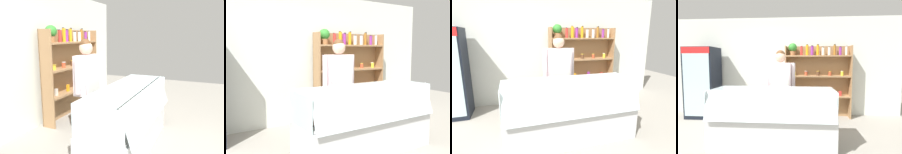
% 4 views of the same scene
% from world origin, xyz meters
% --- Properties ---
extents(back_wall, '(6.80, 0.10, 2.70)m').
position_xyz_m(back_wall, '(0.00, 2.09, 1.35)').
color(back_wall, silver).
rests_on(back_wall, ground).
extents(shelving_unit, '(1.71, 0.29, 1.97)m').
position_xyz_m(shelving_unit, '(1.07, 1.83, 1.11)').
color(shelving_unit, '#9E754C').
rests_on(shelving_unit, ground).
extents(deli_display_case, '(2.12, 0.78, 1.01)m').
position_xyz_m(deli_display_case, '(0.20, 0.12, 0.31)').
color(deli_display_case, silver).
rests_on(deli_display_case, ground).
extents(shop_clerk, '(0.64, 0.25, 1.73)m').
position_xyz_m(shop_clerk, '(0.24, 0.89, 1.03)').
color(shop_clerk, '#4C4233').
rests_on(shop_clerk, ground).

